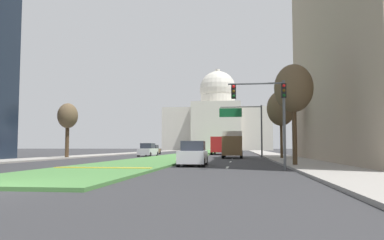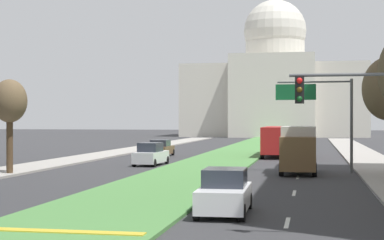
# 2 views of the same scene
# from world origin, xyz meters

# --- Properties ---
(ground_plane) EXTENTS (288.77, 288.77, 0.00)m
(ground_plane) POSITION_xyz_m (0.00, 65.63, 0.00)
(ground_plane) COLOR #333335
(grass_median) EXTENTS (6.38, 118.13, 0.14)m
(grass_median) POSITION_xyz_m (0.00, 59.07, 0.07)
(grass_median) COLOR #4C8442
(grass_median) RESTS_ON ground_plane
(median_curb_nose) EXTENTS (5.74, 0.50, 0.04)m
(median_curb_nose) POSITION_xyz_m (0.00, 10.13, 0.16)
(median_curb_nose) COLOR gold
(median_curb_nose) RESTS_ON grass_median
(lane_dashes_right) EXTENTS (0.16, 51.42, 0.01)m
(lane_dashes_right) POSITION_xyz_m (7.06, 38.97, 0.00)
(lane_dashes_right) COLOR silver
(lane_dashes_right) RESTS_ON ground_plane
(sidewalk_left) EXTENTS (4.00, 118.13, 0.15)m
(sidewalk_left) POSITION_xyz_m (-12.92, 52.50, 0.07)
(sidewalk_left) COLOR #9E9991
(sidewalk_left) RESTS_ON ground_plane
(sidewalk_right) EXTENTS (4.00, 118.13, 0.15)m
(sidewalk_right) POSITION_xyz_m (12.92, 52.50, 0.07)
(sidewalk_right) COLOR #9E9991
(sidewalk_right) RESTS_ON ground_plane
(capitol_building) EXTENTS (39.04, 24.51, 30.81)m
(capitol_building) POSITION_xyz_m (0.00, 130.42, 10.66)
(capitol_building) COLOR beige
(capitol_building) RESTS_ON ground_plane
(traffic_light_near_right) EXTENTS (3.34, 0.35, 5.20)m
(traffic_light_near_right) POSITION_xyz_m (9.58, 11.10, 3.80)
(traffic_light_near_right) COLOR #515456
(traffic_light_near_right) RESTS_ON ground_plane
(overhead_guide_sign) EXTENTS (5.30, 0.20, 6.50)m
(overhead_guide_sign) POSITION_xyz_m (8.69, 36.11, 4.63)
(overhead_guide_sign) COLOR #515456
(overhead_guide_sign) RESTS_ON ground_plane
(street_tree_right_near) EXTENTS (2.65, 2.65, 7.05)m
(street_tree_right_near) POSITION_xyz_m (11.60, 15.42, 5.34)
(street_tree_right_near) COLOR #4C3823
(street_tree_right_near) RESTS_ON ground_plane
(street_tree_left_mid) EXTENTS (2.29, 2.29, 6.34)m
(street_tree_left_mid) POSITION_xyz_m (-11.67, 30.01, 4.77)
(street_tree_left_mid) COLOR #4C3823
(street_tree_left_mid) RESTS_ON ground_plane
(street_tree_right_mid) EXTENTS (3.05, 3.05, 7.44)m
(street_tree_right_mid) POSITION_xyz_m (12.41, 30.80, 5.50)
(street_tree_right_mid) COLOR #4C3823
(street_tree_right_mid) RESTS_ON ground_plane
(sedan_lead_stopped) EXTENTS (1.98, 4.37, 1.77)m
(sedan_lead_stopped) POSITION_xyz_m (4.58, 15.76, 0.82)
(sedan_lead_stopped) COLOR silver
(sedan_lead_stopped) RESTS_ON ground_plane
(sedan_midblock) EXTENTS (2.00, 4.70, 1.83)m
(sedan_midblock) POSITION_xyz_m (-4.75, 40.42, 0.85)
(sedan_midblock) COLOR silver
(sedan_midblock) RESTS_ON ground_plane
(sedan_distant) EXTENTS (1.96, 4.32, 1.65)m
(sedan_distant) POSITION_xyz_m (-6.92, 52.77, 0.78)
(sedan_distant) COLOR brown
(sedan_distant) RESTS_ON ground_plane
(box_truck_delivery) EXTENTS (2.40, 6.40, 3.20)m
(box_truck_delivery) POSITION_xyz_m (7.04, 35.05, 1.68)
(box_truck_delivery) COLOR brown
(box_truck_delivery) RESTS_ON ground_plane
(city_bus) EXTENTS (2.62, 11.00, 2.95)m
(city_bus) POSITION_xyz_m (4.58, 54.35, 1.77)
(city_bus) COLOR #B21E1E
(city_bus) RESTS_ON ground_plane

